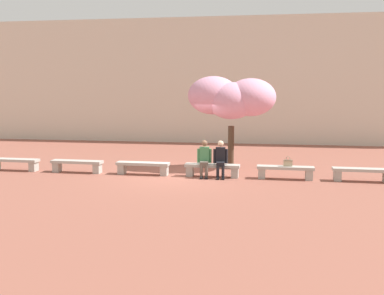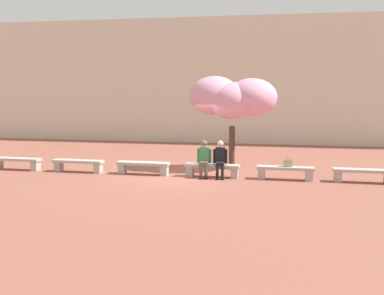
{
  "view_description": "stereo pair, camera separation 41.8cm",
  "coord_description": "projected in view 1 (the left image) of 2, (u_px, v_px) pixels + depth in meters",
  "views": [
    {
      "loc": [
        3.08,
        -15.46,
        3.11
      ],
      "look_at": [
        0.5,
        0.2,
        1.0
      ],
      "focal_mm": 42.0,
      "sensor_mm": 36.0,
      "label": 1
    },
    {
      "loc": [
        3.49,
        -15.39,
        3.11
      ],
      "look_at": [
        0.5,
        0.2,
        1.0
      ],
      "focal_mm": 42.0,
      "sensor_mm": 36.0,
      "label": 2
    }
  ],
  "objects": [
    {
      "name": "stone_bench_far_east",
      "position": [
        362.0,
        173.0,
        14.97
      ],
      "size": [
        1.94,
        0.45,
        0.45
      ],
      "color": "#ADA89E",
      "rests_on": "ground"
    },
    {
      "name": "person_seated_left",
      "position": [
        204.0,
        157.0,
        15.73
      ],
      "size": [
        0.51,
        0.71,
        1.29
      ],
      "color": "black",
      "rests_on": "ground"
    },
    {
      "name": "ground_plane",
      "position": [
        177.0,
        176.0,
        16.03
      ],
      "size": [
        100.0,
        100.0,
        0.0
      ],
      "primitive_type": "plane",
      "color": "#8E5142"
    },
    {
      "name": "building_facade",
      "position": [
        215.0,
        81.0,
        27.04
      ],
      "size": [
        29.08,
        4.0,
        7.02
      ],
      "primitive_type": "cube",
      "color": "beige",
      "rests_on": "ground"
    },
    {
      "name": "handbag",
      "position": [
        288.0,
        162.0,
        15.35
      ],
      "size": [
        0.3,
        0.15,
        0.34
      ],
      "color": "tan",
      "rests_on": "stone_bench_east_end"
    },
    {
      "name": "person_seated_right",
      "position": [
        220.0,
        158.0,
        15.63
      ],
      "size": [
        0.51,
        0.71,
        1.29
      ],
      "color": "black",
      "rests_on": "ground"
    },
    {
      "name": "cherry_tree_main",
      "position": [
        232.0,
        98.0,
        17.15
      ],
      "size": [
        3.38,
        2.09,
        3.56
      ],
      "color": "#473323",
      "rests_on": "ground"
    },
    {
      "name": "stone_bench_east_end",
      "position": [
        285.0,
        170.0,
        15.38
      ],
      "size": [
        1.94,
        0.45,
        0.45
      ],
      "color": "#ADA89E",
      "rests_on": "ground"
    },
    {
      "name": "stone_bench_near_west",
      "position": [
        77.0,
        164.0,
        16.6
      ],
      "size": [
        1.94,
        0.45,
        0.45
      ],
      "color": "#ADA89E",
      "rests_on": "ground"
    },
    {
      "name": "stone_bench_west_end",
      "position": [
        14.0,
        162.0,
        17.0
      ],
      "size": [
        1.94,
        0.45,
        0.45
      ],
      "color": "#ADA89E",
      "rests_on": "ground"
    },
    {
      "name": "stone_bench_center",
      "position": [
        143.0,
        166.0,
        16.19
      ],
      "size": [
        1.94,
        0.45,
        0.45
      ],
      "color": "#ADA89E",
      "rests_on": "ground"
    },
    {
      "name": "stone_bench_near_east",
      "position": [
        212.0,
        168.0,
        15.79
      ],
      "size": [
        1.94,
        0.45,
        0.45
      ],
      "color": "#ADA89E",
      "rests_on": "ground"
    }
  ]
}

